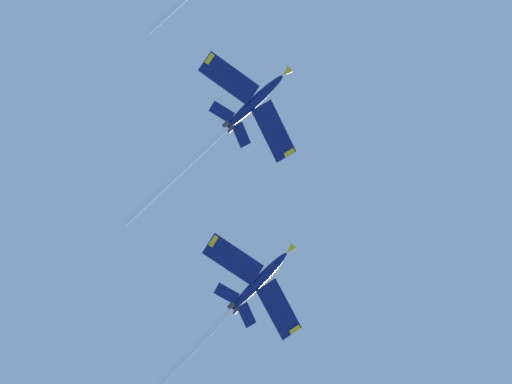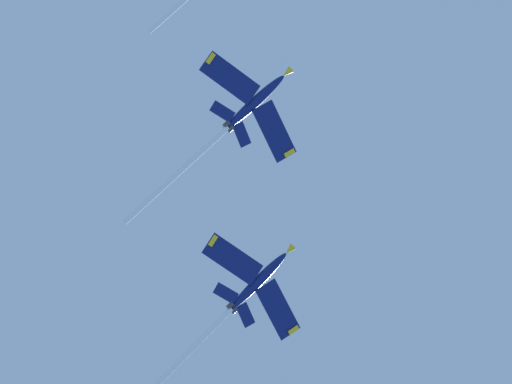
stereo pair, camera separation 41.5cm
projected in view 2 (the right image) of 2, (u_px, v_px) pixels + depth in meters
The scene contains 2 objects.
jet_second at pixel (234, 121), 167.16m from camera, with size 31.96×19.98×14.81m.
jet_third at pixel (235, 305), 166.54m from camera, with size 33.32×19.93×16.39m.
Camera 2 is at (16.25, 8.39, 1.81)m, focal length 78.18 mm.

